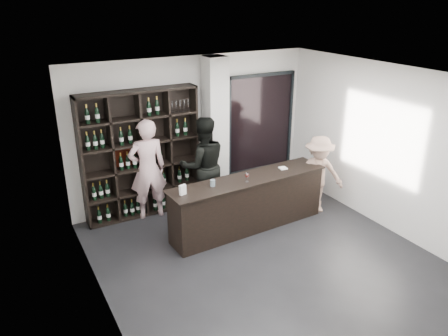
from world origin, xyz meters
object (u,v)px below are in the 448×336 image
wine_shelf (141,155)px  tasting_counter (249,203)px  taster_black (203,165)px  customer (318,175)px  taster_pink (148,169)px

wine_shelf → tasting_counter: (1.44, -1.47, -0.71)m
tasting_counter → taster_black: (-0.39, 1.01, 0.45)m
taster_black → customer: size_ratio=1.24×
tasting_counter → taster_pink: (-1.39, 1.30, 0.46)m
taster_pink → taster_black: 1.04m
taster_pink → customer: taster_pink is taller
tasting_counter → taster_black: bearing=108.4°
wine_shelf → taster_pink: size_ratio=1.26×
tasting_counter → customer: (1.51, -0.05, 0.27)m
wine_shelf → taster_pink: wine_shelf is taller
wine_shelf → taster_black: size_ratio=1.27×
tasting_counter → customer: size_ratio=1.97×
taster_pink → customer: 3.20m
tasting_counter → taster_pink: 1.96m
wine_shelf → taster_pink: (0.05, -0.17, -0.24)m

